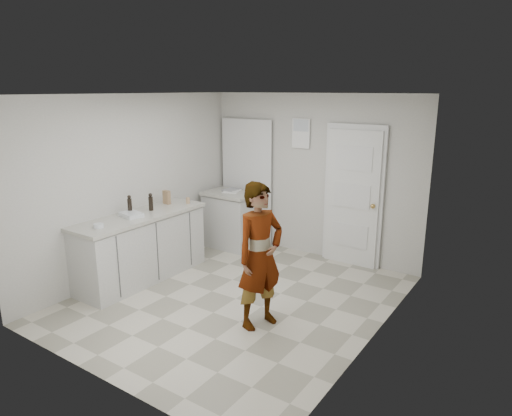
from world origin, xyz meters
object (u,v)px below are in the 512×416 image
Objects in this scene: baking_dish at (131,215)px; egg_bowl at (99,226)px; person at (260,256)px; spice_jar at (188,201)px; cake_mix_box at (167,197)px; oil_cruet_b at (130,205)px; oil_cruet_a at (151,202)px.

egg_bowl is (0.05, -0.56, -0.00)m from baking_dish.
baking_dish is at bearing 107.35° from person.
cake_mix_box is at bearing -142.35° from spice_jar.
cake_mix_box is 1.33m from egg_bowl.
cake_mix_box is at bearing 90.03° from oil_cruet_b.
egg_bowl is at bearing -77.52° from cake_mix_box.
oil_cruet_b is at bearing -105.85° from oil_cruet_a.
egg_bowl is at bearing -85.63° from oil_cruet_a.
person is 2.17m from oil_cruet_b.
spice_jar reaches higher than baking_dish.
spice_jar is 0.91m from oil_cruet_b.
oil_cruet_b reaches higher than baking_dish.
cake_mix_box is at bearing 97.57° from baking_dish.
oil_cruet_a reaches higher than spice_jar.
oil_cruet_a is 0.72× the size of baking_dish.
cake_mix_box is 2.25× the size of spice_jar.
egg_bowl is (-0.09, -1.50, -0.02)m from spice_jar.
oil_cruet_a reaches higher than baking_dish.
oil_cruet_a is at bearing 94.37° from egg_bowl.
person is at bearing -26.63° from spice_jar.
spice_jar is (0.24, 0.19, -0.05)m from cake_mix_box.
oil_cruet_a is at bearing -72.00° from cake_mix_box.
person reaches higher than oil_cruet_b.
cake_mix_box is at bearing 88.02° from person.
cake_mix_box reaches higher than spice_jar.
oil_cruet_a is 0.93m from egg_bowl.
oil_cruet_b reaches higher than egg_bowl.
oil_cruet_b reaches higher than oil_cruet_a.
spice_jar is 0.33× the size of oil_cruet_b.
baking_dish is (0.02, -0.37, -0.09)m from oil_cruet_a.
spice_jar is 0.73× the size of egg_bowl.
cake_mix_box is 0.80× the size of oil_cruet_a.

